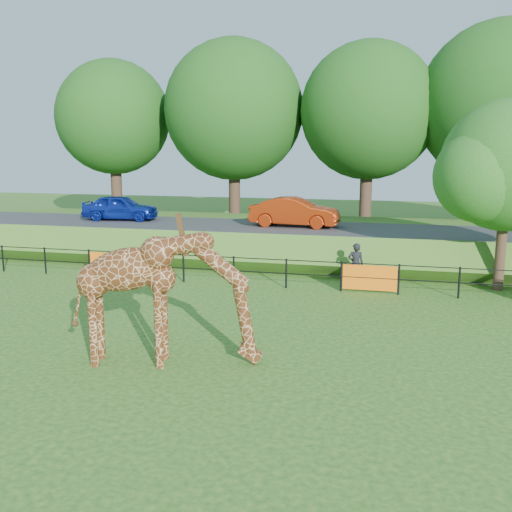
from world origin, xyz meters
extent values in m
plane|color=#205415|center=(0.00, 0.00, 0.00)|extent=(90.00, 90.00, 0.00)
cube|color=#205415|center=(0.00, 15.50, 0.65)|extent=(40.00, 9.00, 1.30)
cube|color=#2E2E31|center=(0.00, 14.00, 1.36)|extent=(40.00, 5.00, 0.12)
imported|color=#1630B7|center=(-9.93, 14.55, 2.07)|extent=(3.94, 1.95, 1.29)
imported|color=#BA300D|center=(-0.83, 14.25, 2.11)|extent=(4.25, 1.70, 1.37)
imported|color=black|center=(2.42, 9.11, 0.80)|extent=(0.63, 0.46, 1.59)
cylinder|color=#372519|center=(7.50, 9.60, 1.60)|extent=(0.36, 0.36, 3.20)
sphere|color=#1E5818|center=(7.50, 9.60, 4.46)|extent=(4.60, 4.60, 4.60)
sphere|color=#1E5818|center=(6.58, 8.91, 4.12)|extent=(3.22, 3.22, 3.22)
cylinder|color=#372519|center=(-14.00, 22.00, 2.50)|extent=(0.70, 0.70, 5.00)
sphere|color=#194712|center=(-14.00, 22.00, 6.98)|extent=(7.20, 7.20, 7.20)
cylinder|color=#372519|center=(-6.00, 22.00, 2.50)|extent=(0.70, 0.70, 5.00)
sphere|color=#194712|center=(-6.00, 22.00, 7.31)|extent=(8.40, 8.40, 8.40)
cylinder|color=#372519|center=(2.00, 22.00, 2.50)|extent=(0.70, 0.70, 5.00)
sphere|color=#194712|center=(2.00, 22.00, 7.14)|extent=(7.80, 7.80, 7.80)
cylinder|color=#372519|center=(9.00, 22.00, 2.50)|extent=(0.70, 0.70, 5.00)
sphere|color=#194712|center=(9.00, 22.00, 7.42)|extent=(8.80, 8.80, 8.80)
camera|label=1|loc=(3.84, -12.01, 5.07)|focal=40.00mm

